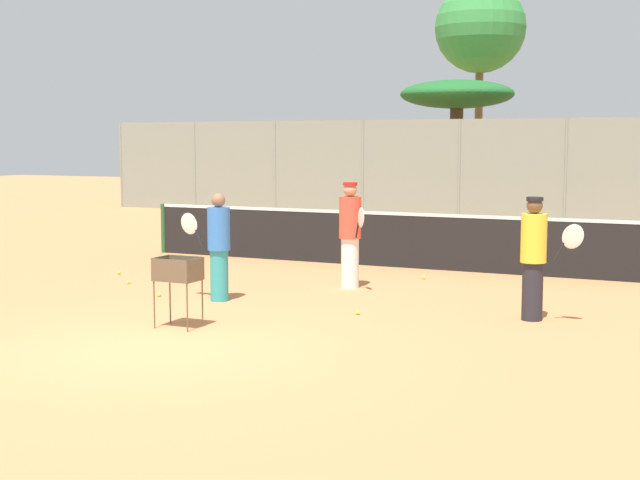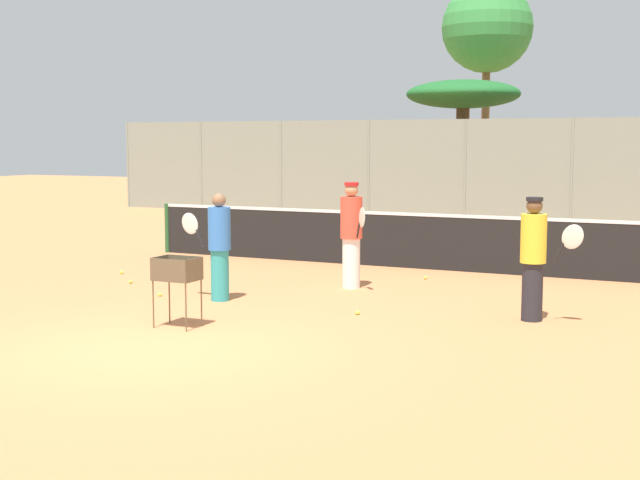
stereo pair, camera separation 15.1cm
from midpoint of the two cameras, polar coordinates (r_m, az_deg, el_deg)
The scene contains 15 objects.
ground_plane at distance 10.74m, azimuth -10.19°, elevation -6.86°, with size 80.00×80.00×0.00m, color #D37F4C.
tennis_net at distance 17.30m, azimuth 4.66°, elevation 0.11°, with size 10.49×0.10×1.07m.
back_fence at distance 27.30m, azimuth 12.65°, elevation 4.36°, with size 28.83×0.08×3.09m.
tree_0 at distance 33.91m, azimuth 10.78°, elevation 13.15°, with size 3.31×3.31×8.20m.
tree_3 at distance 30.17m, azimuth 9.29°, elevation 8.99°, with size 3.76×3.76×4.43m.
player_white_outfit at distance 12.40m, azimuth 13.86°, elevation -1.06°, with size 0.90×0.35×1.69m.
player_red_cap at distance 13.64m, azimuth -6.17°, elevation -0.36°, with size 0.90×0.34×1.65m.
player_yellow_shirt at distance 14.73m, azimuth 2.32°, elevation 0.42°, with size 0.69×0.74×1.76m.
ball_cart at distance 11.77m, azimuth -8.79°, elevation -2.22°, with size 0.56×0.41×0.93m.
tennis_ball_0 at distance 12.59m, azimuth 2.76°, elevation -4.65°, with size 0.07×0.07×0.07m, color #D1E54C.
tennis_ball_1 at distance 16.76m, azimuth -12.33°, elevation -2.03°, with size 0.07×0.07×0.07m, color #D1E54C.
tennis_ball_2 at distance 15.61m, azimuth -11.76°, elevation -2.63°, with size 0.07×0.07×0.07m, color #D1E54C.
tennis_ball_4 at distance 14.25m, azimuth -9.91°, elevation -3.44°, with size 0.07×0.07×0.07m, color #D1E54C.
tennis_ball_6 at distance 15.86m, azimuth 7.05°, elevation -2.40°, with size 0.07×0.07×0.07m, color #D1E54C.
parked_car at distance 30.21m, azimuth 18.99°, elevation 2.66°, with size 4.20×1.70×1.60m.
Camera 2 is at (6.22, -8.42, 2.44)m, focal length 50.00 mm.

